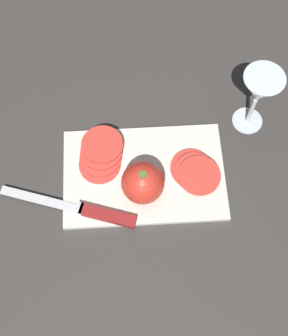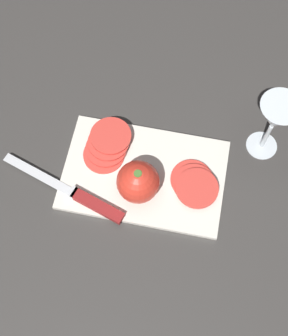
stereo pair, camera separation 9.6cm
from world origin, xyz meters
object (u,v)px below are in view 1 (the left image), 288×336
object	(u,v)px
tomato_slice_stack_far	(195,172)
whole_tomato	(143,183)
wine_glass	(259,91)
tomato_slice_stack_near	(101,154)
knife	(96,213)

from	to	relation	value
tomato_slice_stack_far	whole_tomato	bearing A→B (deg)	-163.92
wine_glass	tomato_slice_stack_near	xyz separation A→B (m)	(-0.33, -0.08, -0.10)
wine_glass	tomato_slice_stack_far	bearing A→B (deg)	-136.47
whole_tomato	tomato_slice_stack_far	xyz separation A→B (m)	(0.11, 0.03, -0.03)
knife	wine_glass	bearing A→B (deg)	-131.21
whole_tomato	knife	xyz separation A→B (m)	(-0.10, -0.05, -0.04)
knife	whole_tomato	bearing A→B (deg)	-136.74
whole_tomato	knife	size ratio (longest dim) A/B	0.31
tomato_slice_stack_near	whole_tomato	bearing A→B (deg)	-44.29
wine_glass	knife	distance (m)	0.41
wine_glass	tomato_slice_stack_near	world-z (taller)	wine_glass
whole_tomato	wine_glass	bearing A→B (deg)	32.85
wine_glass	tomato_slice_stack_far	distance (m)	0.21
knife	tomato_slice_stack_far	xyz separation A→B (m)	(0.21, 0.08, 0.00)
knife	tomato_slice_stack_near	size ratio (longest dim) A/B	2.22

